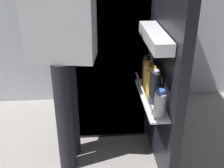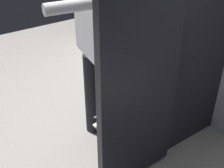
# 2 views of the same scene
# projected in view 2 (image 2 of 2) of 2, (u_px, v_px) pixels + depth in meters

# --- Properties ---
(ground_plane) EXTENTS (6.23, 6.23, 0.00)m
(ground_plane) POSITION_uv_depth(u_px,v_px,m) (114.00, 143.00, 2.60)
(ground_plane) COLOR gray
(refrigerator) EXTENTS (0.73, 1.29, 1.78)m
(refrigerator) POSITION_uv_depth(u_px,v_px,m) (169.00, 38.00, 2.37)
(refrigerator) COLOR black
(refrigerator) RESTS_ON ground_plane
(person) EXTENTS (0.52, 0.73, 1.56)m
(person) POSITION_uv_depth(u_px,v_px,m) (98.00, 36.00, 2.30)
(person) COLOR black
(person) RESTS_ON ground_plane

